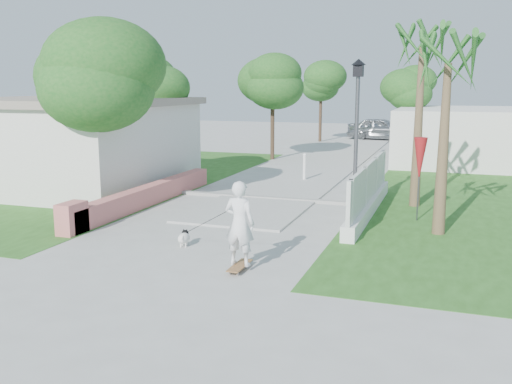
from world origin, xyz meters
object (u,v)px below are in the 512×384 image
at_px(skateboarder, 212,223).
at_px(dog, 184,238).
at_px(street_lamp, 357,128).
at_px(patio_umbrella, 420,160).
at_px(bollard, 304,166).
at_px(parked_car, 381,129).

bearing_deg(skateboarder, dog, -29.26).
height_order(street_lamp, dog, street_lamp).
xyz_separation_m(street_lamp, patio_umbrella, (1.90, -1.00, -0.74)).
xyz_separation_m(patio_umbrella, skateboarder, (-3.96, -5.02, -0.91)).
height_order(bollard, dog, bollard).
bearing_deg(patio_umbrella, street_lamp, 152.24).
relative_size(bollard, parked_car, 0.24).
bearing_deg(patio_umbrella, bollard, 129.91).
xyz_separation_m(patio_umbrella, parked_car, (-3.84, 23.70, -0.91)).
height_order(patio_umbrella, parked_car, patio_umbrella).
bearing_deg(bollard, skateboarder, -86.53).
bearing_deg(dog, bollard, 71.70).
bearing_deg(bollard, parked_car, 87.60).
distance_m(bollard, patio_umbrella, 7.25).
relative_size(patio_umbrella, skateboarder, 1.06).
height_order(bollard, patio_umbrella, patio_umbrella).
bearing_deg(parked_car, street_lamp, -167.95).
xyz_separation_m(street_lamp, dog, (-3.06, -5.38, -2.23)).
relative_size(dog, parked_car, 0.12).
bearing_deg(street_lamp, dog, -119.61).
relative_size(skateboarder, parked_car, 0.48).
height_order(bollard, parked_car, parked_car).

